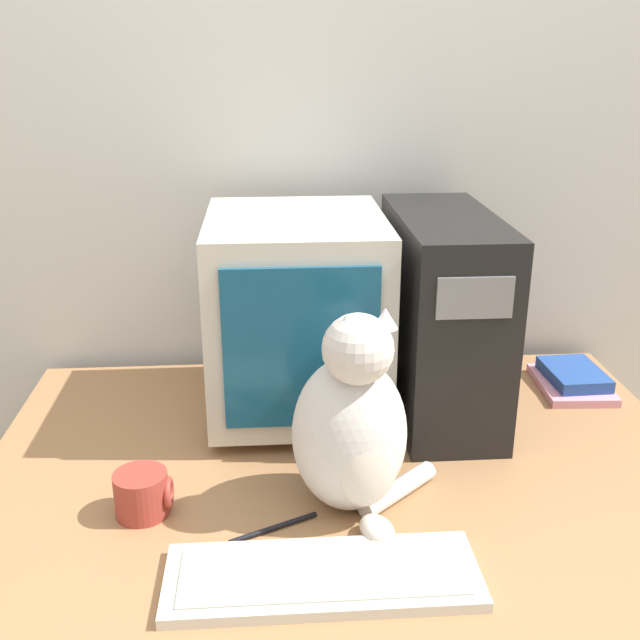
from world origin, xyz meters
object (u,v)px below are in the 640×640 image
(pen, at_px, (274,528))
(mug, at_px, (143,494))
(cat, at_px, (353,428))
(book_stack, at_px, (573,380))
(computer_tower, at_px, (442,315))
(crt_monitor, at_px, (297,314))
(keyboard, at_px, (323,576))

(pen, height_order, mug, mug)
(cat, distance_m, book_stack, 0.72)
(computer_tower, height_order, pen, computer_tower)
(cat, bearing_deg, crt_monitor, 82.88)
(crt_monitor, height_order, computer_tower, computer_tower)
(cat, height_order, book_stack, cat)
(computer_tower, relative_size, book_stack, 2.20)
(book_stack, xyz_separation_m, mug, (-0.92, -0.43, 0.02))
(cat, xyz_separation_m, mug, (-0.36, 0.01, -0.12))
(crt_monitor, distance_m, cat, 0.39)
(crt_monitor, relative_size, computer_tower, 0.91)
(book_stack, bearing_deg, cat, -142.58)
(crt_monitor, distance_m, pen, 0.49)
(crt_monitor, bearing_deg, pen, -97.65)
(mug, bearing_deg, pen, -16.24)
(crt_monitor, height_order, cat, crt_monitor)
(pen, bearing_deg, mug, 163.76)
(mug, bearing_deg, book_stack, 24.86)
(book_stack, bearing_deg, mug, -155.14)
(cat, bearing_deg, computer_tower, 39.10)
(crt_monitor, bearing_deg, cat, -78.41)
(computer_tower, bearing_deg, pen, -130.81)
(computer_tower, distance_m, cat, 0.44)
(crt_monitor, xyz_separation_m, pen, (-0.06, -0.44, -0.22))
(computer_tower, xyz_separation_m, mug, (-0.59, -0.36, -0.18))
(computer_tower, relative_size, mug, 4.80)
(crt_monitor, xyz_separation_m, computer_tower, (0.31, -0.01, -0.01))
(computer_tower, relative_size, keyboard, 1.00)
(keyboard, height_order, book_stack, book_stack)
(book_stack, distance_m, mug, 1.02)
(keyboard, distance_m, book_stack, 0.89)
(mug, bearing_deg, crt_monitor, 53.21)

